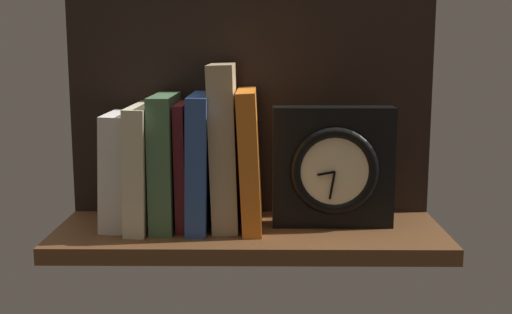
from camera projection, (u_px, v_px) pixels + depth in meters
ground_plane at (249, 235)px, 104.68cm from camera, size 61.61×22.56×2.50cm
back_panel at (250, 97)px, 111.55cm from camera, size 61.61×1.20×39.97cm
book_white_catcher at (119, 170)px, 104.82cm from camera, size 4.49×12.47×18.29cm
book_cream_twain at (143, 166)px, 104.67cm from camera, size 3.64×16.65×19.51cm
book_green_romantic at (165, 161)px, 104.50cm from camera, size 3.61×14.70×21.07cm
book_maroon_dawkins at (184, 165)px, 104.58cm from camera, size 1.80×12.08×19.82cm
book_blue_modern at (200, 161)px, 104.44cm from camera, size 3.54×16.16×21.22cm
book_tan_shortstories at (224, 146)px, 104.00cm from camera, size 4.77×13.06×26.01cm
book_orange_pandolfini at (248, 159)px, 104.31cm from camera, size 3.97×16.04×21.98cm
framed_clock at (333, 167)px, 104.05cm from camera, size 19.22×6.02×19.22cm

